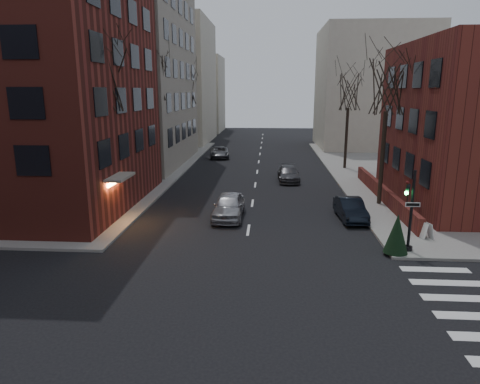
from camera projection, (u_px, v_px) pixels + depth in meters
name	position (u px, v px, depth m)	size (l,w,h in m)	color
ground	(229.00, 357.00, 12.87)	(160.00, 160.00, 0.00)	black
building_left_brick	(15.00, 71.00, 27.80)	(15.00, 15.00, 18.00)	maroon
building_left_tan	(94.00, 28.00, 43.72)	(18.00, 18.00, 28.00)	gray
low_wall_right	(383.00, 193.00, 30.54)	(0.35, 16.00, 1.00)	maroon
building_distant_la	(164.00, 82.00, 65.13)	(14.00, 16.00, 18.00)	beige
building_distant_ra	(371.00, 89.00, 58.54)	(14.00, 14.00, 16.00)	beige
building_distant_lb	(196.00, 94.00, 81.96)	(10.00, 12.00, 14.00)	beige
traffic_signal	(409.00, 216.00, 20.63)	(0.76, 0.44, 4.00)	black
tree_left_a	(101.00, 79.00, 25.06)	(4.18, 4.18, 10.26)	#2D231C
tree_left_b	(154.00, 77.00, 36.60)	(4.40, 4.40, 10.80)	#2D231C
tree_left_c	(186.00, 88.00, 50.39)	(3.96, 3.96, 9.72)	#2D231C
tree_right_a	(388.00, 87.00, 27.89)	(3.96, 3.96, 9.72)	#2D231C
tree_right_b	(349.00, 92.00, 41.58)	(3.74, 3.74, 9.18)	#2D231C
streetlamp_near	(151.00, 137.00, 33.77)	(0.36, 0.36, 6.28)	black
streetlamp_far	(194.00, 120.00, 53.18)	(0.36, 0.36, 6.28)	black
parked_sedan	(351.00, 209.00, 26.39)	(1.40, 4.02, 1.32)	black
car_lane_silver	(229.00, 206.00, 26.70)	(1.84, 4.56, 1.55)	#9C9CA1
car_lane_gray	(288.00, 174.00, 37.58)	(1.80, 4.44, 1.29)	#38383D
car_lane_far	(219.00, 152.00, 50.57)	(2.17, 4.70, 1.30)	#47474C
sandwich_board	(427.00, 231.00, 22.63)	(0.37, 0.52, 0.84)	white
evergreen_shrub	(397.00, 234.00, 20.52)	(1.15, 1.15, 1.92)	black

